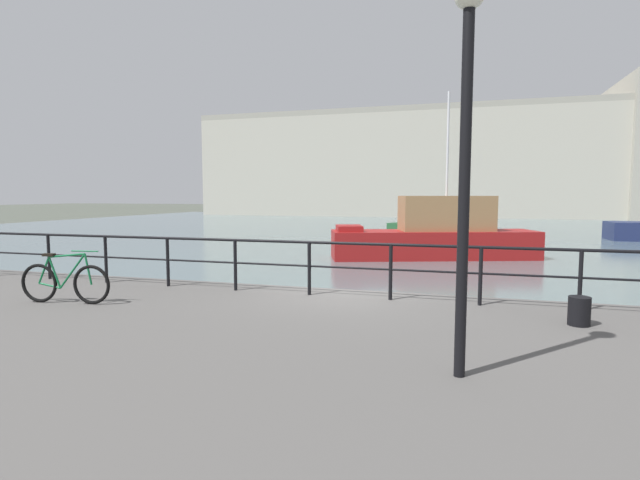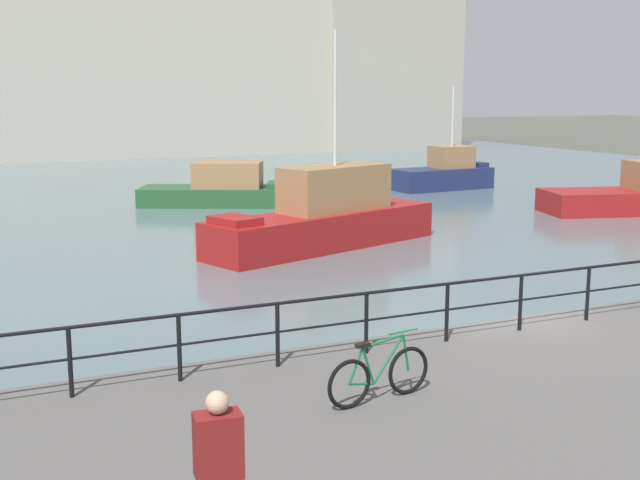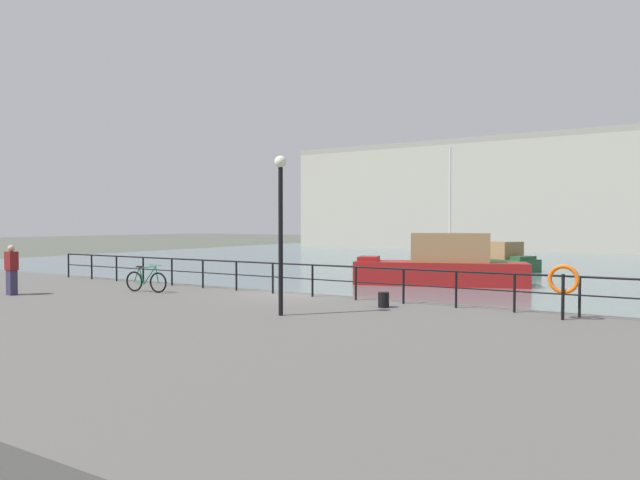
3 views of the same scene
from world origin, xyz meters
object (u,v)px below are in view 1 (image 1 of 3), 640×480
object	(u,v)px
moored_white_yacht	(436,235)
parked_bicycle	(65,282)
mooring_bollard	(579,311)
moored_green_narrowboat	(443,225)
harbor_building	(489,164)
quay_lamp_post	(466,125)

from	to	relation	value
moored_white_yacht	parked_bicycle	distance (m)	15.59
moored_white_yacht	mooring_bollard	xyz separation A→B (m)	(2.82, -13.45, -0.02)
moored_green_narrowboat	moored_white_yacht	size ratio (longest dim) A/B	0.79
harbor_building	moored_white_yacht	distance (m)	46.41
harbor_building	parked_bicycle	bearing A→B (deg)	-99.45
moored_green_narrowboat	quay_lamp_post	world-z (taller)	quay_lamp_post
mooring_bollard	parked_bicycle	bearing A→B (deg)	-173.43
mooring_bollard	quay_lamp_post	world-z (taller)	quay_lamp_post
harbor_building	mooring_bollard	bearing A→B (deg)	-91.31
moored_green_narrowboat	mooring_bollard	xyz separation A→B (m)	(2.98, -24.55, 0.24)
parked_bicycle	quay_lamp_post	distance (m)	7.52
harbor_building	moored_white_yacht	xyz separation A→B (m)	(-4.18, -45.87, -5.72)
quay_lamp_post	parked_bicycle	bearing A→B (deg)	166.46
moored_green_narrowboat	parked_bicycle	xyz separation A→B (m)	(-5.70, -25.55, 0.40)
parked_bicycle	quay_lamp_post	bearing A→B (deg)	-21.53
parked_bicycle	mooring_bollard	bearing A→B (deg)	-1.42
moored_white_yacht	parked_bicycle	xyz separation A→B (m)	(-5.86, -14.45, 0.15)
harbor_building	moored_green_narrowboat	world-z (taller)	harbor_building
mooring_bollard	harbor_building	bearing A→B (deg)	88.69
parked_bicycle	quay_lamp_post	world-z (taller)	quay_lamp_post
harbor_building	mooring_bollard	xyz separation A→B (m)	(-1.35, -59.31, -5.74)
moored_white_yacht	quay_lamp_post	bearing A→B (deg)	74.79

